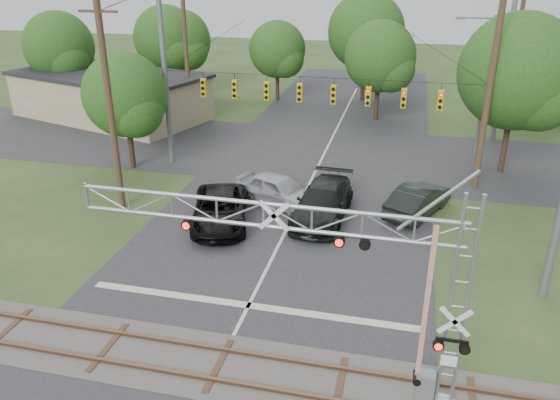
% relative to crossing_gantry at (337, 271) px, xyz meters
% --- Properties ---
extents(road_main, '(14.00, 90.00, 0.02)m').
position_rel_crossing_gantry_xyz_m(road_main, '(-3.78, 8.36, -4.37)').
color(road_main, '#252527').
rests_on(road_main, ground).
extents(road_cross, '(90.00, 12.00, 0.02)m').
position_rel_crossing_gantry_xyz_m(road_cross, '(-3.78, 22.36, -4.37)').
color(road_cross, '#252527').
rests_on(road_cross, ground).
extents(railroad_track, '(90.00, 3.20, 0.17)m').
position_rel_crossing_gantry_xyz_m(railroad_track, '(-3.78, 0.36, -4.35)').
color(railroad_track, '#48433E').
rests_on(railroad_track, ground).
extents(crossing_gantry, '(11.29, 0.90, 7.01)m').
position_rel_crossing_gantry_xyz_m(crossing_gantry, '(0.00, 0.00, 0.00)').
color(crossing_gantry, '#999993').
rests_on(crossing_gantry, ground).
extents(traffic_signal_span, '(19.34, 0.36, 11.50)m').
position_rel_crossing_gantry_xyz_m(traffic_signal_span, '(-2.93, 18.36, 1.21)').
color(traffic_signal_span, slate).
rests_on(traffic_signal_span, ground).
extents(pickup_black, '(4.10, 6.21, 1.58)m').
position_rel_crossing_gantry_xyz_m(pickup_black, '(-7.19, 10.41, -3.59)').
color(pickup_black, black).
rests_on(pickup_black, ground).
extents(car_dark, '(2.78, 6.17, 1.75)m').
position_rel_crossing_gantry_xyz_m(car_dark, '(-2.28, 12.26, -3.51)').
color(car_dark, black).
rests_on(car_dark, ground).
extents(sedan_silver, '(5.45, 3.89, 1.72)m').
position_rel_crossing_gantry_xyz_m(sedan_silver, '(-4.87, 13.32, -3.52)').
color(sedan_silver, '#9DA0A5').
rests_on(sedan_silver, ground).
extents(suv_dark, '(3.56, 5.12, 1.60)m').
position_rel_crossing_gantry_xyz_m(suv_dark, '(2.46, 13.93, -3.58)').
color(suv_dark, black).
rests_on(suv_dark, ground).
extents(commercial_building, '(17.67, 12.55, 3.72)m').
position_rel_crossing_gantry_xyz_m(commercial_building, '(-22.68, 27.52, -2.52)').
color(commercial_building, tan).
rests_on(commercial_building, ground).
extents(streetlight, '(2.43, 0.25, 9.10)m').
position_rel_crossing_gantry_xyz_m(streetlight, '(6.05, 24.54, 0.71)').
color(streetlight, slate).
rests_on(streetlight, ground).
extents(utility_poles, '(26.80, 26.13, 14.50)m').
position_rel_crossing_gantry_xyz_m(utility_poles, '(-0.32, 21.03, 1.84)').
color(utility_poles, '#3D2F1C').
rests_on(utility_poles, ground).
extents(treeline, '(55.23, 27.65, 9.73)m').
position_rel_crossing_gantry_xyz_m(treeline, '(-3.88, 32.21, 1.05)').
color(treeline, '#322217').
rests_on(treeline, ground).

